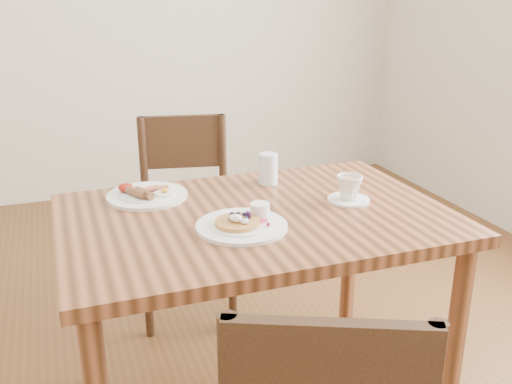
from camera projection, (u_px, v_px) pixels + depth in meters
dining_table at (256, 242)px, 1.82m from camera, size 1.20×0.80×0.75m
chair_far at (186, 207)px, 2.54m from camera, size 0.49×0.49×0.88m
pancake_plate at (243, 223)px, 1.67m from camera, size 0.27×0.27×0.06m
breakfast_plate at (146, 194)px, 1.91m from camera, size 0.27×0.27×0.04m
teacup_saucer at (349, 190)px, 1.87m from camera, size 0.14×0.14×0.09m
water_glass at (268, 169)px, 2.04m from camera, size 0.07×0.07×0.11m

